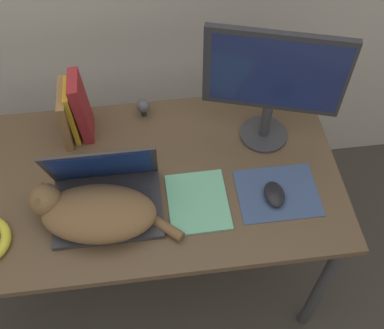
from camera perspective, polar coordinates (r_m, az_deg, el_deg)
name	(u,v)px	position (r m, az deg, el deg)	size (l,w,h in m)	color
desk	(143,192)	(1.69, -5.78, -3.25)	(1.34, 0.70, 0.76)	brown
laptop	(106,195)	(1.54, -10.14, -3.63)	(0.34, 0.25, 0.25)	#2D2D33
cat	(93,212)	(1.51, -11.61, -5.52)	(0.46, 0.25, 0.14)	brown
external_monitor	(273,82)	(1.56, 9.62, 9.67)	(0.43, 0.17, 0.45)	#333338
mousepad	(278,193)	(1.61, 10.11, -3.33)	(0.26, 0.21, 0.00)	#384C75
computer_mouse	(274,194)	(1.58, 9.73, -3.51)	(0.07, 0.10, 0.03)	black
book_row	(74,110)	(1.70, -13.81, 6.25)	(0.10, 0.17, 0.26)	olive
notepad	(198,202)	(1.56, 0.70, -4.42)	(0.20, 0.23, 0.01)	#6BBC93
webcam	(143,106)	(1.77, -5.83, 6.88)	(0.05, 0.05, 0.07)	#232328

